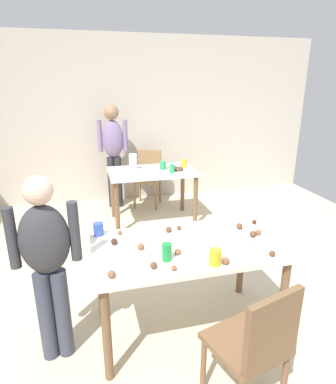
{
  "coord_description": "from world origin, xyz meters",
  "views": [
    {
      "loc": [
        -0.72,
        -2.18,
        1.89
      ],
      "look_at": [
        0.02,
        0.67,
        0.9
      ],
      "focal_mm": 30.66,
      "sensor_mm": 36.0,
      "label": 1
    }
  ],
  "objects_px": {
    "person_adult_far": "(113,147)",
    "mixing_bowl": "(235,241)",
    "dining_table_far": "(152,178)",
    "chair_far_table": "(148,174)",
    "chair_near_table": "(256,343)",
    "soda_can": "(167,252)",
    "dining_table_near": "(187,255)",
    "pitcher_far": "(133,162)",
    "person_girl_near": "(47,257)"
  },
  "relations": [
    {
      "from": "soda_can",
      "to": "chair_far_table",
      "type": "bearing_deg",
      "value": 81.15
    },
    {
      "from": "dining_table_far",
      "to": "soda_can",
      "type": "bearing_deg",
      "value": -99.55
    },
    {
      "from": "chair_near_table",
      "to": "chair_far_table",
      "type": "relative_size",
      "value": 1.0
    },
    {
      "from": "mixing_bowl",
      "to": "pitcher_far",
      "type": "relative_size",
      "value": 0.96
    },
    {
      "from": "dining_table_near",
      "to": "person_adult_far",
      "type": "distance_m",
      "value": 2.93
    },
    {
      "from": "mixing_bowl",
      "to": "pitcher_far",
      "type": "bearing_deg",
      "value": 99.22
    },
    {
      "from": "dining_table_near",
      "to": "pitcher_far",
      "type": "bearing_deg",
      "value": 91.38
    },
    {
      "from": "chair_near_table",
      "to": "soda_can",
      "type": "xyz_separation_m",
      "value": [
        -0.37,
        0.58,
        0.31
      ]
    },
    {
      "from": "dining_table_near",
      "to": "chair_near_table",
      "type": "distance_m",
      "value": 0.8
    },
    {
      "from": "chair_near_table",
      "to": "mixing_bowl",
      "type": "distance_m",
      "value": 0.73
    },
    {
      "from": "dining_table_near",
      "to": "chair_far_table",
      "type": "bearing_deg",
      "value": 84.52
    },
    {
      "from": "dining_table_near",
      "to": "person_adult_far",
      "type": "relative_size",
      "value": 0.88
    },
    {
      "from": "dining_table_far",
      "to": "mixing_bowl",
      "type": "bearing_deg",
      "value": -86.64
    },
    {
      "from": "dining_table_near",
      "to": "soda_can",
      "type": "height_order",
      "value": "soda_can"
    },
    {
      "from": "person_girl_near",
      "to": "person_adult_far",
      "type": "bearing_deg",
      "value": 76.15
    },
    {
      "from": "pitcher_far",
      "to": "person_adult_far",
      "type": "bearing_deg",
      "value": 106.95
    },
    {
      "from": "chair_far_table",
      "to": "soda_can",
      "type": "height_order",
      "value": "soda_can"
    },
    {
      "from": "chair_far_table",
      "to": "soda_can",
      "type": "distance_m",
      "value": 3.11
    },
    {
      "from": "person_adult_far",
      "to": "chair_near_table",
      "type": "bearing_deg",
      "value": -83.43
    },
    {
      "from": "dining_table_near",
      "to": "soda_can",
      "type": "bearing_deg",
      "value": -137.8
    },
    {
      "from": "mixing_bowl",
      "to": "person_adult_far",
      "type": "bearing_deg",
      "value": 100.94
    },
    {
      "from": "dining_table_far",
      "to": "person_girl_near",
      "type": "xyz_separation_m",
      "value": [
        -1.17,
        -2.2,
        0.16
      ]
    },
    {
      "from": "person_adult_far",
      "to": "mixing_bowl",
      "type": "bearing_deg",
      "value": -79.06
    },
    {
      "from": "mixing_bowl",
      "to": "dining_table_far",
      "type": "bearing_deg",
      "value": 93.36
    },
    {
      "from": "soda_can",
      "to": "pitcher_far",
      "type": "height_order",
      "value": "pitcher_far"
    },
    {
      "from": "person_adult_far",
      "to": "chair_far_table",
      "type": "bearing_deg",
      "value": -2.42
    },
    {
      "from": "chair_near_table",
      "to": "person_adult_far",
      "type": "bearing_deg",
      "value": 96.57
    },
    {
      "from": "chair_near_table",
      "to": "soda_can",
      "type": "height_order",
      "value": "soda_can"
    },
    {
      "from": "person_girl_near",
      "to": "dining_table_far",
      "type": "bearing_deg",
      "value": 61.96
    },
    {
      "from": "person_adult_far",
      "to": "pitcher_far",
      "type": "bearing_deg",
      "value": -73.05
    },
    {
      "from": "chair_near_table",
      "to": "person_adult_far",
      "type": "height_order",
      "value": "person_adult_far"
    },
    {
      "from": "mixing_bowl",
      "to": "soda_can",
      "type": "bearing_deg",
      "value": -172.81
    },
    {
      "from": "person_adult_far",
      "to": "mixing_bowl",
      "type": "height_order",
      "value": "person_adult_far"
    },
    {
      "from": "pitcher_far",
      "to": "dining_table_far",
      "type": "bearing_deg",
      "value": -16.67
    },
    {
      "from": "chair_near_table",
      "to": "mixing_bowl",
      "type": "height_order",
      "value": "chair_near_table"
    },
    {
      "from": "dining_table_far",
      "to": "chair_far_table",
      "type": "relative_size",
      "value": 1.35
    },
    {
      "from": "person_girl_near",
      "to": "person_adult_far",
      "type": "xyz_separation_m",
      "value": [
        0.72,
        2.93,
        0.15
      ]
    },
    {
      "from": "chair_near_table",
      "to": "mixing_bowl",
      "type": "bearing_deg",
      "value": 76.1
    },
    {
      "from": "pitcher_far",
      "to": "mixing_bowl",
      "type": "bearing_deg",
      "value": -80.78
    },
    {
      "from": "dining_table_far",
      "to": "chair_far_table",
      "type": "distance_m",
      "value": 0.73
    },
    {
      "from": "chair_far_table",
      "to": "person_adult_far",
      "type": "distance_m",
      "value": 0.7
    },
    {
      "from": "chair_far_table",
      "to": "mixing_bowl",
      "type": "height_order",
      "value": "chair_far_table"
    },
    {
      "from": "dining_table_near",
      "to": "mixing_bowl",
      "type": "bearing_deg",
      "value": -19.28
    },
    {
      "from": "soda_can",
      "to": "chair_near_table",
      "type": "bearing_deg",
      "value": -57.67
    },
    {
      "from": "dining_table_far",
      "to": "person_adult_far",
      "type": "xyz_separation_m",
      "value": [
        -0.45,
        0.73,
        0.31
      ]
    },
    {
      "from": "dining_table_far",
      "to": "chair_near_table",
      "type": "bearing_deg",
      "value": -90.52
    },
    {
      "from": "chair_far_table",
      "to": "soda_can",
      "type": "xyz_separation_m",
      "value": [
        -0.48,
        -3.06,
        0.31
      ]
    },
    {
      "from": "chair_far_table",
      "to": "person_adult_far",
      "type": "relative_size",
      "value": 0.55
    },
    {
      "from": "dining_table_far",
      "to": "soda_can",
      "type": "distance_m",
      "value": 2.39
    },
    {
      "from": "dining_table_near",
      "to": "dining_table_far",
      "type": "xyz_separation_m",
      "value": [
        0.19,
        2.17,
        -0.02
      ]
    }
  ]
}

